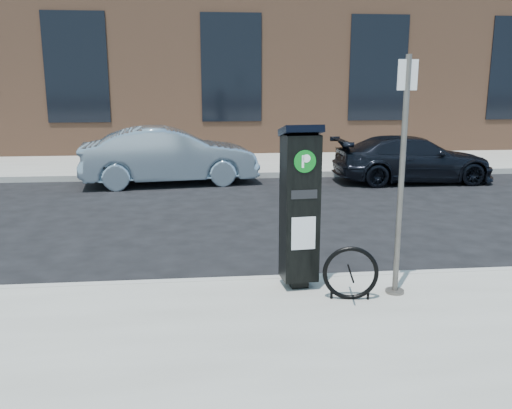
{
  "coord_description": "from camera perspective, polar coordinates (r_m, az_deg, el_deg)",
  "views": [
    {
      "loc": [
        -1.07,
        -6.45,
        2.58
      ],
      "look_at": [
        -0.36,
        0.5,
        0.98
      ],
      "focal_mm": 38.0,
      "sensor_mm": 36.0,
      "label": 1
    }
  ],
  "objects": [
    {
      "name": "sign_pole",
      "position": [
        6.29,
        15.05,
        2.51
      ],
      "size": [
        0.24,
        0.22,
        2.71
      ],
      "rotation": [
        0.0,
        0.0,
        0.21
      ],
      "color": "#504A47",
      "rests_on": "sidewalk_near"
    },
    {
      "name": "parking_kiosk",
      "position": [
        6.37,
        4.62,
        -0.1
      ],
      "size": [
        0.48,
        0.44,
        1.96
      ],
      "rotation": [
        0.0,
        0.0,
        0.1
      ],
      "color": "black",
      "rests_on": "sidewalk_near"
    },
    {
      "name": "curb_near",
      "position": [
        6.98,
        3.38,
        -8.16
      ],
      "size": [
        60.0,
        0.12,
        0.16
      ],
      "primitive_type": "cube",
      "color": "#9E9B93",
      "rests_on": "ground"
    },
    {
      "name": "sidewalk_far",
      "position": [
        20.63,
        -2.85,
        5.88
      ],
      "size": [
        60.0,
        12.0,
        0.15
      ],
      "primitive_type": "cube",
      "color": "gray",
      "rests_on": "ground"
    },
    {
      "name": "building",
      "position": [
        23.52,
        -3.37,
        16.67
      ],
      "size": [
        28.0,
        10.05,
        8.25
      ],
      "color": "brown",
      "rests_on": "ground"
    },
    {
      "name": "ground",
      "position": [
        7.03,
        3.35,
        -8.67
      ],
      "size": [
        120.0,
        120.0,
        0.0
      ],
      "primitive_type": "plane",
      "color": "black",
      "rests_on": "ground"
    },
    {
      "name": "bike_rack",
      "position": [
        6.25,
        9.93,
        -7.16
      ],
      "size": [
        0.63,
        0.15,
        0.63
      ],
      "rotation": [
        0.0,
        0.0,
        -0.16
      ],
      "color": "black",
      "rests_on": "sidewalk_near"
    },
    {
      "name": "car_silver",
      "position": [
        14.0,
        -9.12,
        5.1
      ],
      "size": [
        4.56,
        2.08,
        1.45
      ],
      "primitive_type": "imported",
      "rotation": [
        0.0,
        0.0,
        1.7
      ],
      "color": "#8BA0B1",
      "rests_on": "ground"
    },
    {
      "name": "car_dark",
      "position": [
        14.7,
        16.17,
        4.61
      ],
      "size": [
        4.11,
        1.67,
        1.19
      ],
      "primitive_type": "imported",
      "rotation": [
        0.0,
        0.0,
        1.57
      ],
      "color": "black",
      "rests_on": "ground"
    },
    {
      "name": "curb_far",
      "position": [
        14.73,
        -1.6,
        3.07
      ],
      "size": [
        60.0,
        0.12,
        0.16
      ],
      "primitive_type": "cube",
      "color": "#9E9B93",
      "rests_on": "ground"
    }
  ]
}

